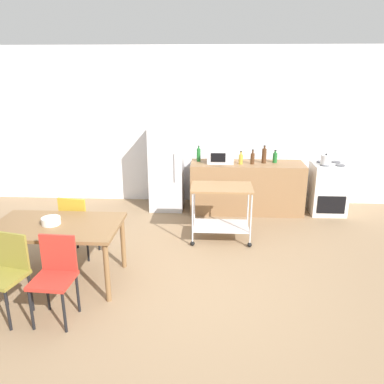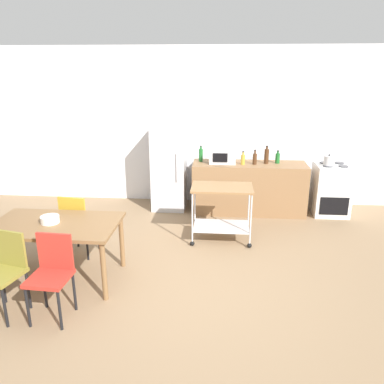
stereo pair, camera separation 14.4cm
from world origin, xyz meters
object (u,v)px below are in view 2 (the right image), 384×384
at_px(chair_olive, 4,268).
at_px(kitchen_cart, 222,204).
at_px(refrigerator, 169,167).
at_px(bottle_olive_oil, 201,155).
at_px(bottle_hot_sauce, 278,158).
at_px(bottle_vinegar, 255,159).
at_px(microwave, 223,156).
at_px(chair_red, 52,271).
at_px(dining_table, 55,229).
at_px(kettle, 329,160).
at_px(stove_oven, 331,190).
at_px(bottle_soy_sauce, 267,156).
at_px(bottle_wine, 243,159).
at_px(chair_mustard, 78,221).
at_px(fruit_bowl, 50,219).

xyz_separation_m(chair_olive, kitchen_cart, (2.25, 2.01, 0.05)).
distance_m(refrigerator, bottle_olive_oil, 0.63).
bearing_deg(refrigerator, bottle_olive_oil, -0.31).
distance_m(bottle_olive_oil, bottle_hot_sauce, 1.36).
relative_size(chair_olive, bottle_vinegar, 3.47).
relative_size(kitchen_cart, microwave, 1.98).
bearing_deg(chair_red, bottle_hot_sauce, 54.61).
bearing_deg(bottle_hot_sauce, microwave, -176.82).
distance_m(dining_table, kettle, 4.54).
relative_size(stove_oven, bottle_vinegar, 3.58).
relative_size(bottle_olive_oil, bottle_hot_sauce, 1.26).
relative_size(refrigerator, bottle_olive_oil, 5.43).
relative_size(chair_olive, kettle, 3.71).
height_order(chair_olive, stove_oven, stove_oven).
xyz_separation_m(microwave, bottle_hot_sauce, (0.97, 0.05, -0.04)).
bearing_deg(kettle, bottle_vinegar, 178.44).
xyz_separation_m(bottle_vinegar, bottle_soy_sauce, (0.21, 0.08, 0.03)).
bearing_deg(bottle_wine, microwave, 165.71).
xyz_separation_m(chair_red, refrigerator, (0.75, 3.39, 0.26)).
distance_m(stove_oven, bottle_hot_sauce, 1.11).
bearing_deg(chair_mustard, refrigerator, -107.14).
distance_m(chair_olive, bottle_wine, 4.14).
bearing_deg(microwave, stove_oven, -0.03).
bearing_deg(dining_table, fruit_bowl, 171.85).
relative_size(refrigerator, kitchen_cart, 1.70).
height_order(chair_olive, chair_mustard, same).
bearing_deg(chair_olive, chair_red, 11.04).
distance_m(refrigerator, kitchen_cart, 1.69).
distance_m(kitchen_cart, bottle_hot_sauce, 1.69).
xyz_separation_m(bottle_soy_sauce, kettle, (1.04, -0.11, -0.03)).
height_order(chair_red, kitchen_cart, chair_red).
bearing_deg(fruit_bowl, kettle, 33.04).
xyz_separation_m(stove_oven, refrigerator, (-2.90, 0.08, 0.32)).
bearing_deg(dining_table, microwave, 52.94).
relative_size(bottle_olive_oil, microwave, 0.62).
xyz_separation_m(kitchen_cart, bottle_olive_oil, (-0.40, 1.35, 0.45)).
distance_m(dining_table, refrigerator, 2.86).
bearing_deg(bottle_wine, bottle_vinegar, 7.00).
bearing_deg(dining_table, bottle_soy_sauce, 43.72).
bearing_deg(kitchen_cart, chair_red, -130.35).
height_order(stove_oven, refrigerator, refrigerator).
bearing_deg(bottle_soy_sauce, kitchen_cart, -120.50).
xyz_separation_m(kitchen_cart, bottle_wine, (0.35, 1.19, 0.42)).
bearing_deg(dining_table, chair_mustard, 88.42).
xyz_separation_m(bottle_wine, bottle_soy_sauce, (0.41, 0.10, 0.04)).
bearing_deg(bottle_olive_oil, kitchen_cart, -73.61).
xyz_separation_m(dining_table, bottle_vinegar, (2.53, 2.54, 0.33)).
bearing_deg(bottle_hot_sauce, kettle, -10.31).
height_order(bottle_olive_oil, bottle_soy_sauce, bottle_soy_sauce).
xyz_separation_m(chair_red, bottle_soy_sauce, (2.49, 3.32, 0.52)).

